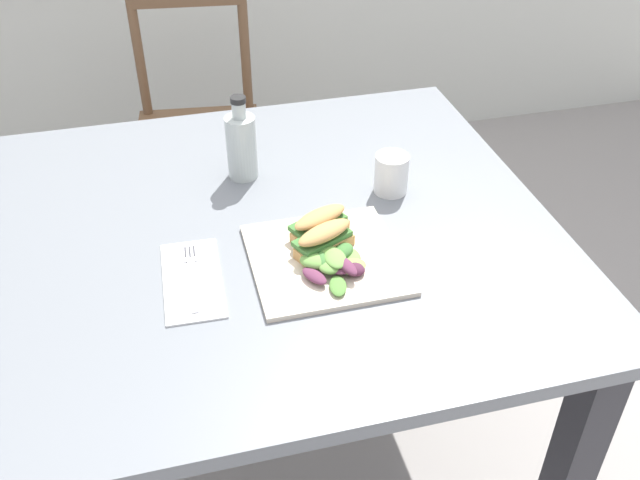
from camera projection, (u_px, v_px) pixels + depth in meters
ground_plane at (333, 453)px, 1.86m from camera, size 9.33×9.33×0.00m
dining_table at (267, 273)px, 1.48m from camera, size 1.14×1.03×0.74m
chair_wooden_far at (198, 129)px, 2.34m from camera, size 0.45×0.45×0.87m
plate_lunch at (325, 259)px, 1.32m from camera, size 0.27×0.27×0.01m
sandwich_half_front at (324, 239)px, 1.31m from camera, size 0.12×0.10×0.06m
sandwich_half_back at (320, 224)px, 1.35m from camera, size 0.12×0.10×0.06m
salad_mixed_greens at (333, 262)px, 1.28m from camera, size 0.13×0.15×0.03m
napkin_folded at (193, 280)px, 1.27m from camera, size 0.11×0.23×0.00m
fork_on_napkin at (192, 272)px, 1.29m from camera, size 0.03×0.19×0.00m
bottle_cold_brew at (242, 149)px, 1.52m from camera, size 0.06×0.06×0.19m
cup_extra_side at (391, 174)px, 1.48m from camera, size 0.07×0.07×0.08m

